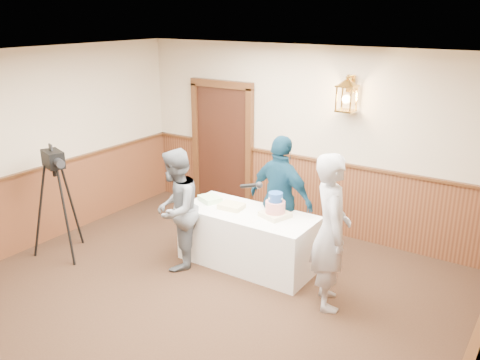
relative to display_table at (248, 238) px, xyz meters
The scene contains 10 objects.
ground 1.94m from the display_table, 87.55° to the right, with size 7.00×7.00×0.00m, color #301C13.
room_shell 1.84m from the display_table, 88.92° to the right, with size 6.02×7.02×2.81m.
display_table is the anchor object (origin of this frame).
tiered_cake 0.63m from the display_table, ahead, with size 0.40×0.40×0.33m.
sheet_cake_yellow 0.48m from the display_table, behind, with size 0.32×0.24×0.06m, color #F5D292.
sheet_cake_green 0.78m from the display_table, behind, with size 0.29×0.24×0.07m, color #A9EFAA.
interviewer 1.04m from the display_table, 143.34° to the right, with size 1.57×0.95×1.61m.
baker 1.44m from the display_table, 13.52° to the right, with size 0.66×0.44×1.82m, color #9F9DA3.
assistant_p 0.68m from the display_table, 53.78° to the left, with size 1.02×0.42×1.74m, color #0F334A.
tv_camera_rig 2.61m from the display_table, 152.29° to the right, with size 0.59×0.55×1.51m.
Camera 1 is at (3.25, -3.30, 3.26)m, focal length 38.00 mm.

